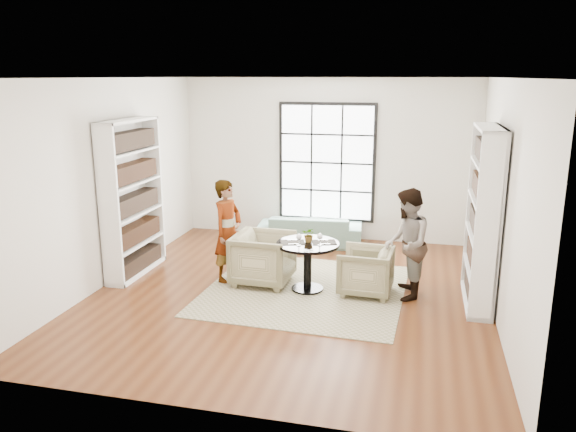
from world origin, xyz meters
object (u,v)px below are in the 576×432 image
(sofa, at_px, (310,230))
(armchair_left, at_px, (263,258))
(armchair_right, at_px, (366,271))
(wine_glass_right, at_px, (320,237))
(flower_centerpiece, at_px, (309,235))
(person_left, at_px, (228,231))
(person_right, at_px, (407,244))
(pedestal_table, at_px, (308,256))
(wine_glass_left, at_px, (299,237))

(sofa, height_order, armchair_left, armchair_left)
(armchair_left, distance_m, armchair_right, 1.52)
(wine_glass_right, relative_size, flower_centerpiece, 0.79)
(sofa, height_order, armchair_right, armchair_right)
(person_left, height_order, wine_glass_right, person_left)
(person_right, bearing_deg, armchair_left, -95.17)
(flower_centerpiece, bearing_deg, armchair_left, 173.09)
(armchair_right, bearing_deg, flower_centerpiece, -84.66)
(armchair_left, height_order, flower_centerpiece, flower_centerpiece)
(pedestal_table, distance_m, flower_centerpiece, 0.31)
(armchair_left, relative_size, armchair_right, 1.16)
(person_right, bearing_deg, person_left, -94.84)
(wine_glass_right, xyz_separation_m, flower_centerpiece, (-0.18, 0.12, -0.02))
(armchair_left, xyz_separation_m, person_left, (-0.55, 0.00, 0.39))
(wine_glass_right, bearing_deg, wine_glass_left, -162.46)
(pedestal_table, xyz_separation_m, armchair_right, (0.83, 0.07, -0.19))
(wine_glass_left, bearing_deg, wine_glass_right, 17.54)
(pedestal_table, bearing_deg, sofa, 100.38)
(sofa, distance_m, armchair_left, 2.16)
(person_right, relative_size, wine_glass_right, 8.85)
(sofa, relative_size, armchair_left, 2.20)
(wine_glass_right, distance_m, flower_centerpiece, 0.22)
(pedestal_table, height_order, sofa, pedestal_table)
(armchair_left, height_order, person_right, person_right)
(person_left, bearing_deg, sofa, -4.83)
(wine_glass_left, xyz_separation_m, wine_glass_right, (0.28, 0.09, 0.00))
(sofa, xyz_separation_m, armchair_right, (1.24, -2.20, 0.06))
(armchair_right, bearing_deg, wine_glass_left, -71.92)
(person_left, distance_m, person_right, 2.62)
(wine_glass_left, distance_m, wine_glass_right, 0.29)
(person_left, bearing_deg, wine_glass_left, -88.14)
(wine_glass_left, bearing_deg, flower_centerpiece, 64.26)
(pedestal_table, relative_size, armchair_right, 1.22)
(person_left, xyz_separation_m, wine_glass_right, (1.43, -0.21, 0.07))
(pedestal_table, distance_m, armchair_right, 0.85)
(armchair_left, relative_size, wine_glass_right, 4.88)
(armchair_left, xyz_separation_m, armchair_right, (1.52, -0.06, -0.05))
(person_right, xyz_separation_m, wine_glass_left, (-1.47, -0.24, 0.07))
(pedestal_table, xyz_separation_m, armchair_left, (-0.70, 0.13, -0.13))
(armchair_left, relative_size, flower_centerpiece, 3.86)
(sofa, xyz_separation_m, person_right, (1.79, -2.20, 0.50))
(armchair_right, bearing_deg, person_left, -88.26)
(flower_centerpiece, bearing_deg, wine_glass_right, -35.21)
(armchair_right, xyz_separation_m, wine_glass_right, (-0.64, -0.15, 0.51))
(sofa, relative_size, person_right, 1.21)
(person_left, relative_size, flower_centerpiece, 7.00)
(pedestal_table, relative_size, flower_centerpiece, 4.06)
(armchair_left, distance_m, person_right, 2.11)
(pedestal_table, height_order, wine_glass_left, wine_glass_left)
(armchair_left, xyz_separation_m, person_right, (2.07, -0.06, 0.39))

